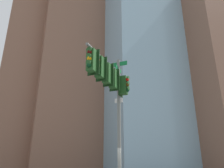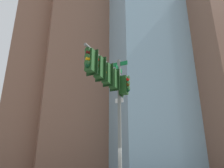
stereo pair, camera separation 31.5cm
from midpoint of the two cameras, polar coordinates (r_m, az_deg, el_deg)
name	(u,v)px [view 2 (the right image)]	position (r m, az deg, el deg)	size (l,w,h in m)	color
signal_pole_assembly	(110,84)	(10.66, 0.35, -0.01)	(3.21, 2.70, 7.25)	slate
building_brick_nearside	(80,72)	(54.36, -8.15, 3.21)	(18.60, 21.12, 46.09)	#845B47
building_brick_midblock	(60,82)	(53.14, -13.18, 0.62)	(22.55, 17.84, 40.08)	#845B47
building_glass_tower	(145,62)	(61.36, 8.80, 5.73)	(29.07, 30.68, 56.40)	#8CB2C6
building_brick_farside	(219,82)	(58.41, 26.01, 0.46)	(21.70, 19.19, 40.40)	#845B47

